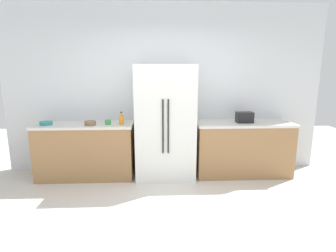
{
  "coord_description": "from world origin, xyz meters",
  "views": [
    {
      "loc": [
        -0.14,
        -2.62,
        1.71
      ],
      "look_at": [
        -0.0,
        0.47,
        1.07
      ],
      "focal_mm": 27.94,
      "sensor_mm": 36.0,
      "label": 1
    }
  ],
  "objects_px": {
    "bowl_b": "(46,123)",
    "toaster": "(244,117)",
    "refrigerator": "(165,122)",
    "bowl_a": "(90,123)",
    "bottle_a": "(121,120)",
    "cup_b": "(108,122)",
    "cup_a": "(248,118)"
  },
  "relations": [
    {
      "from": "refrigerator",
      "to": "cup_b",
      "type": "relative_size",
      "value": 19.47
    },
    {
      "from": "toaster",
      "to": "refrigerator",
      "type": "bearing_deg",
      "value": -179.86
    },
    {
      "from": "toaster",
      "to": "bowl_a",
      "type": "height_order",
      "value": "toaster"
    },
    {
      "from": "refrigerator",
      "to": "bowl_a",
      "type": "xyz_separation_m",
      "value": [
        -1.17,
        -0.09,
        0.02
      ]
    },
    {
      "from": "bottle_a",
      "to": "toaster",
      "type": "bearing_deg",
      "value": 2.49
    },
    {
      "from": "bowl_a",
      "to": "bowl_b",
      "type": "relative_size",
      "value": 0.92
    },
    {
      "from": "refrigerator",
      "to": "bowl_b",
      "type": "relative_size",
      "value": 9.57
    },
    {
      "from": "bottle_a",
      "to": "bowl_b",
      "type": "xyz_separation_m",
      "value": [
        -1.19,
        0.05,
        -0.06
      ]
    },
    {
      "from": "bowl_b",
      "to": "toaster",
      "type": "bearing_deg",
      "value": 0.6
    },
    {
      "from": "cup_a",
      "to": "bowl_b",
      "type": "bearing_deg",
      "value": -176.14
    },
    {
      "from": "bowl_b",
      "to": "bowl_a",
      "type": "bearing_deg",
      "value": -4.93
    },
    {
      "from": "toaster",
      "to": "bowl_b",
      "type": "height_order",
      "value": "toaster"
    },
    {
      "from": "refrigerator",
      "to": "bowl_a",
      "type": "distance_m",
      "value": 1.18
    },
    {
      "from": "refrigerator",
      "to": "toaster",
      "type": "distance_m",
      "value": 1.31
    },
    {
      "from": "bowl_a",
      "to": "bowl_b",
      "type": "height_order",
      "value": "bowl_a"
    },
    {
      "from": "cup_b",
      "to": "bottle_a",
      "type": "bearing_deg",
      "value": -5.89
    },
    {
      "from": "bottle_a",
      "to": "cup_b",
      "type": "height_order",
      "value": "bottle_a"
    },
    {
      "from": "refrigerator",
      "to": "cup_a",
      "type": "xyz_separation_m",
      "value": [
        1.43,
        0.19,
        0.02
      ]
    },
    {
      "from": "bowl_b",
      "to": "refrigerator",
      "type": "bearing_deg",
      "value": 0.92
    },
    {
      "from": "toaster",
      "to": "cup_a",
      "type": "relative_size",
      "value": 3.22
    },
    {
      "from": "bottle_a",
      "to": "bowl_b",
      "type": "height_order",
      "value": "bottle_a"
    },
    {
      "from": "cup_b",
      "to": "toaster",
      "type": "bearing_deg",
      "value": 1.67
    },
    {
      "from": "cup_b",
      "to": "bowl_a",
      "type": "height_order",
      "value": "cup_b"
    },
    {
      "from": "bottle_a",
      "to": "bowl_a",
      "type": "height_order",
      "value": "bottle_a"
    },
    {
      "from": "bottle_a",
      "to": "cup_b",
      "type": "bearing_deg",
      "value": 174.11
    },
    {
      "from": "refrigerator",
      "to": "toaster",
      "type": "relative_size",
      "value": 6.85
    },
    {
      "from": "refrigerator",
      "to": "cup_a",
      "type": "height_order",
      "value": "refrigerator"
    },
    {
      "from": "refrigerator",
      "to": "bottle_a",
      "type": "distance_m",
      "value": 0.69
    },
    {
      "from": "refrigerator",
      "to": "bottle_a",
      "type": "relative_size",
      "value": 8.83
    },
    {
      "from": "bottle_a",
      "to": "refrigerator",
      "type": "bearing_deg",
      "value": 6.92
    },
    {
      "from": "bottle_a",
      "to": "cup_a",
      "type": "height_order",
      "value": "bottle_a"
    },
    {
      "from": "refrigerator",
      "to": "bowl_a",
      "type": "height_order",
      "value": "refrigerator"
    }
  ]
}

